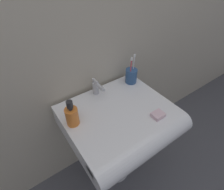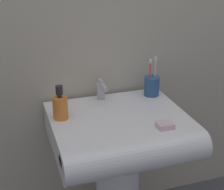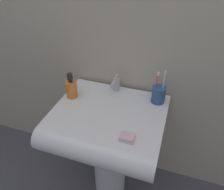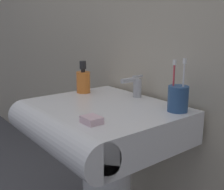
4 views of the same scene
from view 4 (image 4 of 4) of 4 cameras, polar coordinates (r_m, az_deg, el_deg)
sink_basin at (r=1.16m, az=-3.21°, el=-5.69°), size 0.62×0.56×0.14m
faucet at (r=1.29m, az=4.81°, el=1.91°), size 0.04×0.12×0.10m
toothbrush_cup at (r=1.10m, az=13.26°, el=-0.63°), size 0.08×0.08×0.21m
soap_bottle at (r=1.39m, az=-5.86°, el=2.88°), size 0.07×0.07×0.16m
bar_soap at (r=0.95m, az=-4.15°, el=-5.07°), size 0.07×0.06×0.02m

